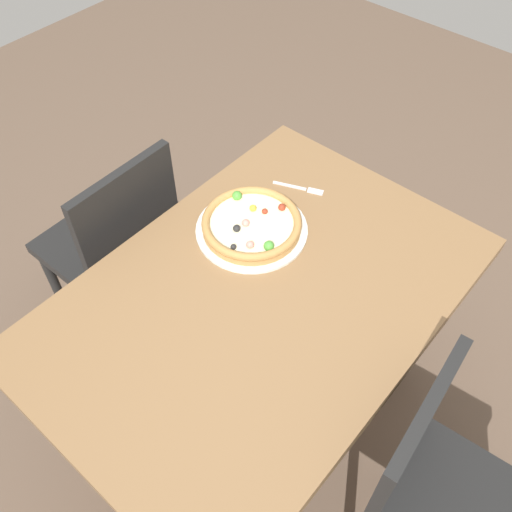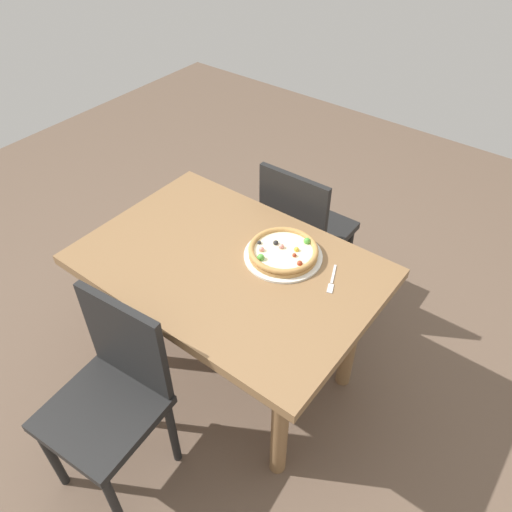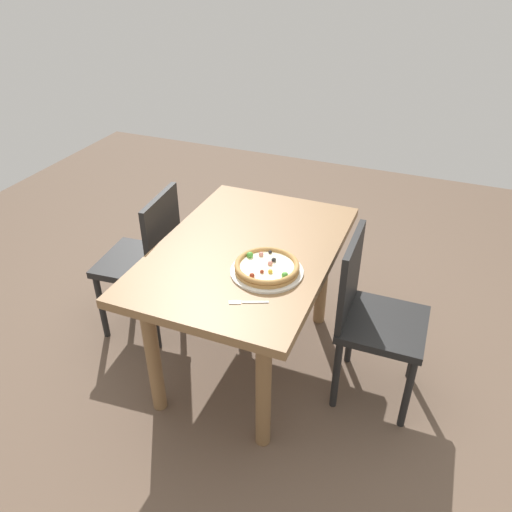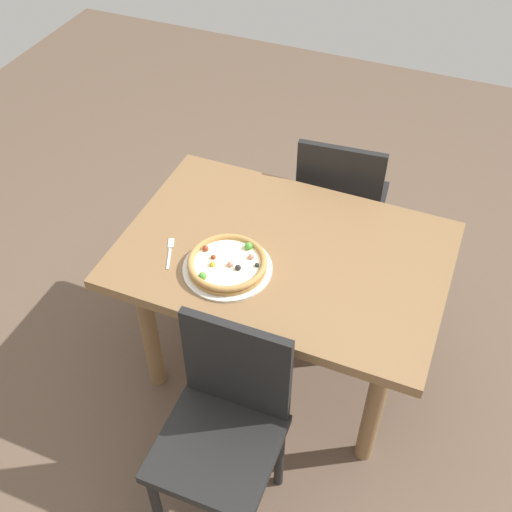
{
  "view_description": "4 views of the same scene",
  "coord_description": "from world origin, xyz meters",
  "px_view_note": "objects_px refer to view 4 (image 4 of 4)",
  "views": [
    {
      "loc": [
        0.69,
        0.58,
        1.96
      ],
      "look_at": [
        -0.08,
        -0.08,
        0.76
      ],
      "focal_mm": 39.27,
      "sensor_mm": 36.0,
      "label": 1
    },
    {
      "loc": [
        -1.03,
        1.15,
        2.15
      ],
      "look_at": [
        -0.08,
        -0.08,
        0.76
      ],
      "focal_mm": 35.19,
      "sensor_mm": 36.0,
      "label": 2
    },
    {
      "loc": [
        -1.91,
        -0.82,
        2.03
      ],
      "look_at": [
        -0.08,
        -0.08,
        0.76
      ],
      "focal_mm": 35.16,
      "sensor_mm": 36.0,
      "label": 3
    },
    {
      "loc": [
        0.54,
        -1.61,
        2.4
      ],
      "look_at": [
        -0.08,
        -0.08,
        0.76
      ],
      "focal_mm": 43.83,
      "sensor_mm": 36.0,
      "label": 4
    }
  ],
  "objects_px": {
    "dining_table": "(283,270)",
    "fork": "(170,251)",
    "chair_far": "(340,204)",
    "chair_near": "(224,425)",
    "plate": "(227,268)",
    "pizza": "(227,263)"
  },
  "relations": [
    {
      "from": "chair_far",
      "to": "fork",
      "type": "relative_size",
      "value": 5.62
    },
    {
      "from": "chair_near",
      "to": "pizza",
      "type": "xyz_separation_m",
      "value": [
        -0.19,
        0.47,
        0.28
      ]
    },
    {
      "from": "chair_near",
      "to": "chair_far",
      "type": "relative_size",
      "value": 1.0
    },
    {
      "from": "chair_far",
      "to": "dining_table",
      "type": "bearing_deg",
      "value": -100.16
    },
    {
      "from": "chair_far",
      "to": "plate",
      "type": "height_order",
      "value": "chair_far"
    },
    {
      "from": "chair_near",
      "to": "pizza",
      "type": "relative_size",
      "value": 3.03
    },
    {
      "from": "plate",
      "to": "pizza",
      "type": "distance_m",
      "value": 0.03
    },
    {
      "from": "chair_near",
      "to": "plate",
      "type": "height_order",
      "value": "chair_near"
    },
    {
      "from": "dining_table",
      "to": "plate",
      "type": "height_order",
      "value": "plate"
    },
    {
      "from": "plate",
      "to": "chair_far",
      "type": "bearing_deg",
      "value": 75.12
    },
    {
      "from": "fork",
      "to": "plate",
      "type": "bearing_deg",
      "value": -113.39
    },
    {
      "from": "dining_table",
      "to": "fork",
      "type": "relative_size",
      "value": 7.8
    },
    {
      "from": "dining_table",
      "to": "chair_far",
      "type": "height_order",
      "value": "chair_far"
    },
    {
      "from": "dining_table",
      "to": "fork",
      "type": "bearing_deg",
      "value": -157.42
    },
    {
      "from": "dining_table",
      "to": "chair_near",
      "type": "xyz_separation_m",
      "value": [
        0.03,
        -0.64,
        -0.14
      ]
    },
    {
      "from": "chair_far",
      "to": "fork",
      "type": "bearing_deg",
      "value": -124.73
    },
    {
      "from": "chair_near",
      "to": "chair_far",
      "type": "xyz_separation_m",
      "value": [
        0.03,
        1.27,
        0.0
      ]
    },
    {
      "from": "pizza",
      "to": "chair_near",
      "type": "bearing_deg",
      "value": -68.1
    },
    {
      "from": "chair_far",
      "to": "plate",
      "type": "xyz_separation_m",
      "value": [
        -0.21,
        -0.81,
        0.25
      ]
    },
    {
      "from": "dining_table",
      "to": "chair_far",
      "type": "distance_m",
      "value": 0.65
    },
    {
      "from": "chair_near",
      "to": "fork",
      "type": "relative_size",
      "value": 5.62
    },
    {
      "from": "plate",
      "to": "pizza",
      "type": "relative_size",
      "value": 1.13
    }
  ]
}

